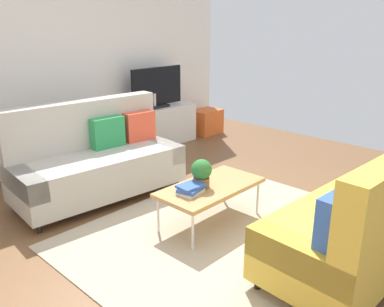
# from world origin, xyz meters

# --- Properties ---
(ground_plane) EXTENTS (7.68, 7.68, 0.00)m
(ground_plane) POSITION_xyz_m (0.00, 0.00, 0.00)
(ground_plane) COLOR brown
(wall_far) EXTENTS (6.40, 0.12, 2.90)m
(wall_far) POSITION_xyz_m (0.00, 2.80, 1.45)
(wall_far) COLOR white
(wall_far) RESTS_ON ground_plane
(area_rug) EXTENTS (2.90, 2.20, 0.01)m
(area_rug) POSITION_xyz_m (0.08, -0.17, 0.01)
(area_rug) COLOR tan
(area_rug) RESTS_ON ground_plane
(couch_beige) EXTENTS (1.97, 1.01, 1.10)m
(couch_beige) POSITION_xyz_m (-0.25, 1.45, 0.45)
(couch_beige) COLOR #B2ADA3
(couch_beige) RESTS_ON ground_plane
(couch_green) EXTENTS (1.94, 0.94, 1.10)m
(couch_green) POSITION_xyz_m (0.41, -1.39, 0.44)
(couch_green) COLOR gold
(couch_green) RESTS_ON ground_plane
(coffee_table) EXTENTS (1.10, 0.56, 0.42)m
(coffee_table) POSITION_xyz_m (0.13, 0.03, 0.39)
(coffee_table) COLOR #B7844C
(coffee_table) RESTS_ON ground_plane
(tv_console) EXTENTS (1.40, 0.44, 0.64)m
(tv_console) POSITION_xyz_m (1.59, 2.46, 0.32)
(tv_console) COLOR silver
(tv_console) RESTS_ON ground_plane
(tv) EXTENTS (1.00, 0.20, 0.64)m
(tv) POSITION_xyz_m (1.59, 2.44, 0.95)
(tv) COLOR black
(tv) RESTS_ON tv_console
(storage_trunk) EXTENTS (0.52, 0.40, 0.44)m
(storage_trunk) POSITION_xyz_m (2.69, 2.36, 0.22)
(storage_trunk) COLOR orange
(storage_trunk) RESTS_ON ground_plane
(potted_plant) EXTENTS (0.20, 0.20, 0.29)m
(potted_plant) POSITION_xyz_m (0.04, 0.07, 0.57)
(potted_plant) COLOR brown
(potted_plant) RESTS_ON coffee_table
(table_book_0) EXTENTS (0.26, 0.21, 0.03)m
(table_book_0) POSITION_xyz_m (-0.14, 0.05, 0.43)
(table_book_0) COLOR silver
(table_book_0) RESTS_ON coffee_table
(table_book_1) EXTENTS (0.28, 0.23, 0.03)m
(table_book_1) POSITION_xyz_m (-0.14, 0.05, 0.46)
(table_book_1) COLOR #3359B2
(table_book_1) RESTS_ON table_book_0
(table_book_2) EXTENTS (0.25, 0.20, 0.02)m
(table_book_2) POSITION_xyz_m (-0.14, 0.05, 0.49)
(table_book_2) COLOR #3359B2
(table_book_2) RESTS_ON table_book_1
(vase_0) EXTENTS (0.14, 0.14, 0.14)m
(vase_0) POSITION_xyz_m (1.01, 2.51, 0.71)
(vase_0) COLOR #33B29E
(vase_0) RESTS_ON tv_console
(vase_1) EXTENTS (0.14, 0.14, 0.17)m
(vase_1) POSITION_xyz_m (1.21, 2.51, 0.72)
(vase_1) COLOR #B24C4C
(vase_1) RESTS_ON tv_console
(bottle_0) EXTENTS (0.06, 0.06, 0.23)m
(bottle_0) POSITION_xyz_m (1.40, 2.42, 0.76)
(bottle_0) COLOR red
(bottle_0) RESTS_ON tv_console
(bottle_1) EXTENTS (0.05, 0.05, 0.24)m
(bottle_1) POSITION_xyz_m (1.51, 2.42, 0.76)
(bottle_1) COLOR silver
(bottle_1) RESTS_ON tv_console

